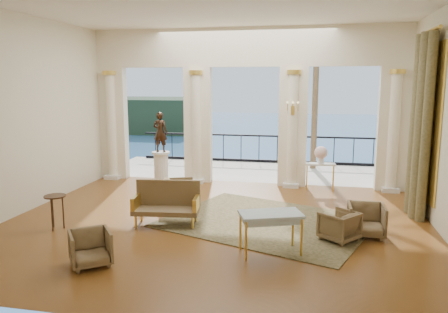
% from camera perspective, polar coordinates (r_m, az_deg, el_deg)
% --- Properties ---
extents(floor, '(9.00, 9.00, 0.00)m').
position_cam_1_polar(floor, '(9.41, -1.11, -8.73)').
color(floor, '#48270A').
rests_on(floor, ground).
extents(room_walls, '(9.00, 9.00, 9.00)m').
position_cam_1_polar(room_walls, '(7.84, -3.00, 8.99)').
color(room_walls, beige).
rests_on(room_walls, ground).
extents(arcade, '(9.00, 0.56, 4.50)m').
position_cam_1_polar(arcade, '(12.69, 2.70, 7.92)').
color(arcade, '#F6E6C9').
rests_on(arcade, ground).
extents(terrace, '(10.00, 3.60, 0.10)m').
position_cam_1_polar(terrace, '(14.95, 3.80, -2.00)').
color(terrace, '#AEA393').
rests_on(terrace, ground).
extents(balustrade, '(9.00, 0.06, 1.03)m').
position_cam_1_polar(balustrade, '(16.43, 4.59, 0.68)').
color(balustrade, black).
rests_on(balustrade, terrace).
extents(palm_tree, '(2.00, 2.00, 4.50)m').
position_cam_1_polar(palm_tree, '(15.34, 12.04, 13.66)').
color(palm_tree, '#4C3823').
rests_on(palm_tree, terrace).
extents(headland, '(22.00, 18.00, 6.00)m').
position_cam_1_polar(headland, '(85.16, -10.49, 5.50)').
color(headland, black).
rests_on(headland, sea).
extents(sea, '(160.00, 160.00, 0.00)m').
position_cam_1_polar(sea, '(69.32, 9.92, 2.10)').
color(sea, '#1C568B').
rests_on(sea, ground).
extents(curtain, '(0.33, 1.40, 4.09)m').
position_cam_1_polar(curtain, '(10.50, 24.32, 3.62)').
color(curtain, '#4C4929').
rests_on(curtain, ground).
extents(window_frame, '(0.04, 1.60, 3.40)m').
position_cam_1_polar(window_frame, '(10.54, 25.35, 4.01)').
color(window_frame, '#E5BB4B').
rests_on(window_frame, room_walls).
extents(wall_sconce, '(0.30, 0.11, 0.33)m').
position_cam_1_polar(wall_sconce, '(12.25, 8.97, 6.08)').
color(wall_sconce, '#E5BB4B').
rests_on(wall_sconce, arcade).
extents(rug, '(4.97, 4.42, 0.02)m').
position_cam_1_polar(rug, '(9.53, 5.60, -8.47)').
color(rug, '#2C3018').
rests_on(rug, ground).
extents(armchair_a, '(0.86, 0.85, 0.65)m').
position_cam_1_polar(armchair_a, '(7.60, -17.07, -11.15)').
color(armchair_a, '#42301B').
rests_on(armchair_a, ground).
extents(armchair_b, '(0.69, 0.64, 0.71)m').
position_cam_1_polar(armchair_b, '(9.01, 18.10, -7.69)').
color(armchair_b, '#42301B').
rests_on(armchair_b, ground).
extents(armchair_c, '(0.83, 0.83, 0.63)m').
position_cam_1_polar(armchair_c, '(8.63, 14.80, -8.58)').
color(armchair_c, '#42301B').
rests_on(armchair_c, ground).
extents(armchair_d, '(0.88, 0.91, 0.74)m').
position_cam_1_polar(armchair_d, '(10.60, -5.82, -4.58)').
color(armchair_d, '#42301B').
rests_on(armchair_d, ground).
extents(settee, '(1.44, 0.75, 0.91)m').
position_cam_1_polar(settee, '(9.36, -7.47, -6.02)').
color(settee, '#42301B').
rests_on(settee, ground).
extents(game_table, '(1.21, 0.92, 0.73)m').
position_cam_1_polar(game_table, '(7.70, 6.12, -7.86)').
color(game_table, '#A6C3D2').
rests_on(game_table, ground).
extents(pedestal, '(0.55, 0.55, 1.01)m').
position_cam_1_polar(pedestal, '(12.69, -8.21, -1.71)').
color(pedestal, silver).
rests_on(pedestal, ground).
extents(statue, '(0.43, 0.29, 1.14)m').
position_cam_1_polar(statue, '(12.53, -8.33, 3.19)').
color(statue, black).
rests_on(statue, pedestal).
extents(console_table, '(0.83, 0.39, 0.76)m').
position_cam_1_polar(console_table, '(12.34, 12.47, -1.46)').
color(console_table, silver).
rests_on(console_table, ground).
extents(urn, '(0.36, 0.36, 0.47)m').
position_cam_1_polar(urn, '(12.27, 12.54, 0.37)').
color(urn, white).
rests_on(urn, console_table).
extents(side_table, '(0.43, 0.43, 0.71)m').
position_cam_1_polar(side_table, '(9.53, -21.19, -5.35)').
color(side_table, black).
rests_on(side_table, ground).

